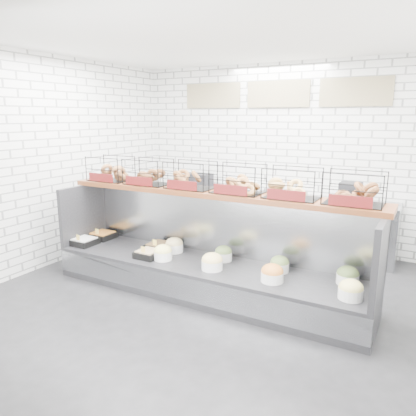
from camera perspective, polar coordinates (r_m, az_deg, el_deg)
The scene contains 5 objects.
ground at distance 4.92m, azimuth -2.25°, elevation -13.10°, with size 5.50×5.50×0.00m, color black.
room_shell at distance 4.95m, azimuth 1.23°, elevation 11.74°, with size 5.02×5.51×3.01m.
display_case at distance 5.06m, azimuth -0.16°, elevation -8.30°, with size 4.00×0.90×1.20m.
bagel_shelf at distance 4.94m, azimuth 0.75°, elevation 3.86°, with size 4.10×0.50×0.40m.
prep_counter at distance 6.84m, azimuth 8.31°, elevation -1.57°, with size 4.00×0.60×1.20m.
Camera 1 is at (2.31, -3.78, 2.15)m, focal length 35.00 mm.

